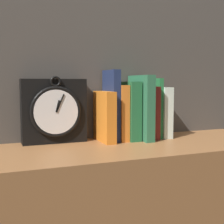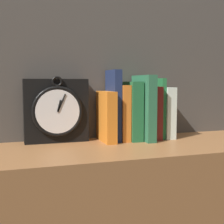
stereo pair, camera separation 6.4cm
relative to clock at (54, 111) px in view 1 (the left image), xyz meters
The scene contains 9 objects.
clock is the anchor object (origin of this frame).
book_slot0_orange 0.18m from the clock, 12.53° to the right, with size 0.04×0.14×0.18m.
book_slot1_navy 0.20m from the clock, ahead, with size 0.03×0.12×0.25m.
book_slot2_orange 0.23m from the clock, ahead, with size 0.03×0.12×0.20m.
book_slot3_green 0.27m from the clock, ahead, with size 0.04×0.13×0.21m.
book_slot4_green 0.31m from the clock, ahead, with size 0.03×0.16×0.23m.
book_slot5_maroon 0.35m from the clock, ahead, with size 0.04×0.13×0.19m.
book_slot6_green 0.38m from the clock, ahead, with size 0.02×0.11×0.22m.
book_slot7_white 0.41m from the clock, ahead, with size 0.04×0.12×0.19m.
Camera 1 is at (-0.37, -0.93, 0.94)m, focal length 50.00 mm.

